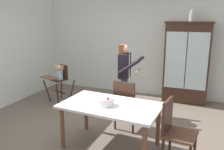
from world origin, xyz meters
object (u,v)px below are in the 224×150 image
adult_person (125,71)px  birthday_cake (105,102)px  ceramic_vase (192,16)px  dining_table (111,110)px  china_cabinet (186,63)px  dining_chair_far_side (126,102)px  high_chair_with_toddler (59,76)px  dining_chair_right_end (174,127)px

adult_person → birthday_cake: (0.16, -1.48, -0.17)m
ceramic_vase → dining_table: size_ratio=0.17×
china_cabinet → dining_chair_far_side: bearing=-113.7°
china_cabinet → dining_chair_far_side: china_cabinet is taller
high_chair_with_toddler → birthday_cake: high_chair_with_toddler is taller
china_cabinet → dining_table: bearing=-109.1°
ceramic_vase → dining_chair_far_side: (-0.94, -2.04, -1.55)m
ceramic_vase → birthday_cake: (-1.06, -2.76, -1.32)m
ceramic_vase → high_chair_with_toddler: size_ratio=0.28×
adult_person → ceramic_vase: bearing=-47.3°
china_cabinet → ceramic_vase: bearing=4.4°
dining_table → birthday_cake: 0.17m
adult_person → dining_chair_far_side: size_ratio=1.59×
ceramic_vase → high_chair_with_toddler: bearing=-158.7°
dining_table → high_chair_with_toddler: bearing=142.3°
dining_table → dining_chair_right_end: dining_chair_right_end is taller
ceramic_vase → dining_chair_right_end: bearing=-89.7°
dining_chair_right_end → ceramic_vase: bearing=8.2°
birthday_cake → dining_chair_right_end: (1.07, -0.02, -0.24)m
china_cabinet → high_chair_with_toddler: size_ratio=2.10×
high_chair_with_toddler → adult_person: (1.76, -0.12, 0.31)m
adult_person → birthday_cake: adult_person is taller
china_cabinet → high_chair_with_toddler: china_cabinet is taller
dining_chair_far_side → adult_person: bearing=-62.1°
high_chair_with_toddler → dining_chair_far_side: bearing=-2.5°
adult_person → dining_chair_far_side: 0.90m
china_cabinet → adult_person: (-1.17, -1.28, -0.03)m
china_cabinet → dining_table: china_cabinet is taller
adult_person → birthday_cake: size_ratio=5.47×
high_chair_with_toddler → adult_person: bearing=16.8°
dining_table → dining_chair_far_side: 0.68m
high_chair_with_toddler → dining_table: 2.52m
birthday_cake → adult_person: bearing=96.3°
dining_table → dining_chair_far_side: dining_chair_far_side is taller
china_cabinet → birthday_cake: (-1.01, -2.75, -0.21)m
dining_table → ceramic_vase: bearing=70.0°
dining_chair_far_side → ceramic_vase: bearing=-107.2°
ceramic_vase → birthday_cake: bearing=-111.0°
china_cabinet → dining_chair_far_side: (-0.89, -2.03, -0.45)m
dining_chair_far_side → china_cabinet: bearing=-106.1°
ceramic_vase → birthday_cake: size_ratio=0.96×
dining_table → dining_chair_right_end: bearing=-3.9°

